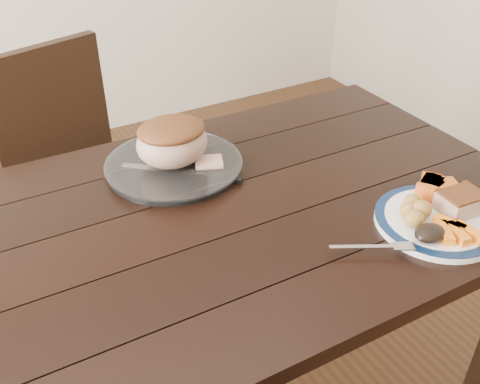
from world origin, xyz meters
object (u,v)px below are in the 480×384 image
carving_knife (204,177)px  chair_far (78,170)px  dining_table (207,246)px  serving_platter (174,166)px  roast_joint (172,143)px  pork_slice (460,203)px  dinner_plate (436,222)px  fork (378,247)px

carving_knife → chair_far: bearing=150.7°
dining_table → chair_far: chair_far is taller
chair_far → serving_platter: 0.58m
chair_far → roast_joint: chair_far is taller
dining_table → pork_slice: bearing=-30.7°
dining_table → dinner_plate: dinner_plate is taller
fork → carving_knife: fork is taller
serving_platter → pork_slice: pork_slice is taller
fork → pork_slice: bearing=30.5°
chair_far → dinner_plate: chair_far is taller
roast_joint → carving_knife: 0.12m
serving_platter → fork: fork is taller
dining_table → chair_far: size_ratio=1.74×
serving_platter → roast_joint: roast_joint is taller
chair_far → carving_knife: size_ratio=3.70×
fork → dining_table: bearing=158.2°
dinner_plate → pork_slice: size_ratio=2.92×
chair_far → fork: 1.13m
chair_far → pork_slice: (0.63, -1.03, 0.27)m
dinner_plate → pork_slice: (0.06, -0.01, 0.03)m
dining_table → dinner_plate: 0.53m
chair_far → carving_knife: (0.20, -0.59, 0.23)m
chair_far → dinner_plate: size_ratio=3.40×
dinner_plate → pork_slice: 0.07m
dining_table → dinner_plate: (0.44, -0.29, 0.10)m
chair_far → fork: (0.38, -1.04, 0.25)m
dining_table → roast_joint: size_ratio=8.67×
dining_table → pork_slice: 0.59m
pork_slice → fork: size_ratio=0.57×
dinner_plate → fork: bearing=-176.0°
dinner_plate → fork: 0.19m
dining_table → pork_slice: size_ratio=17.22×
pork_slice → roast_joint: size_ratio=0.50×
chair_far → roast_joint: bearing=89.0°
carving_knife → fork: bearing=-25.7°
chair_far → pork_slice: chair_far is taller
fork → roast_joint: (-0.23, 0.53, 0.06)m
pork_slice → carving_knife: 0.61m
dinner_plate → dining_table: bearing=146.4°
dining_table → dinner_plate: size_ratio=5.91×
dinner_plate → fork: size_ratio=1.67×
chair_far → dinner_plate: 1.19m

